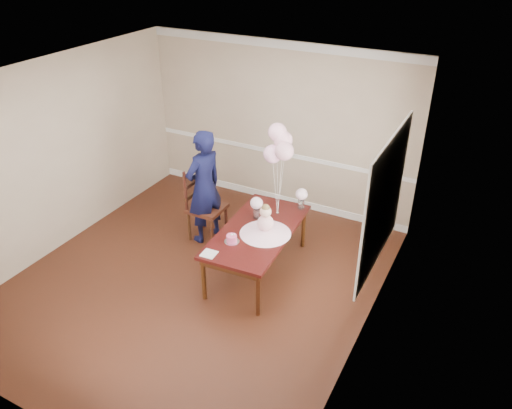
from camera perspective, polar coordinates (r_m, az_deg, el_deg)
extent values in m
cube|color=black|center=(6.83, -6.85, -8.58)|extent=(4.50, 5.00, 0.00)
cube|color=white|center=(5.59, -8.53, 13.72)|extent=(4.50, 5.00, 0.02)
cube|color=tan|center=(8.07, 2.55, 8.90)|extent=(4.50, 0.02, 2.70)
cube|color=tan|center=(4.66, -25.52, -11.68)|extent=(4.50, 0.02, 2.70)
cube|color=tan|center=(7.52, -21.94, 5.11)|extent=(0.02, 5.00, 2.70)
cube|color=tan|center=(5.28, 13.03, -3.94)|extent=(0.02, 5.00, 2.70)
cube|color=white|center=(8.23, 2.45, 5.95)|extent=(4.50, 0.02, 0.07)
cube|color=silver|center=(7.70, 2.73, 17.82)|extent=(4.50, 0.02, 0.12)
cube|color=white|center=(8.60, 2.33, 0.82)|extent=(4.50, 0.02, 0.12)
cube|color=white|center=(5.61, 14.47, 0.36)|extent=(0.02, 1.66, 1.56)
cube|color=silver|center=(5.61, 14.29, 0.40)|extent=(0.01, 1.50, 1.40)
cube|color=black|center=(6.60, 0.16, -3.03)|extent=(0.99, 1.82, 0.04)
cube|color=black|center=(6.63, 0.16, -3.51)|extent=(0.90, 1.73, 0.09)
cylinder|color=black|center=(6.34, -6.01, -8.44)|extent=(0.07, 0.07, 0.62)
cylinder|color=black|center=(6.07, 0.22, -10.27)|extent=(0.07, 0.07, 0.62)
cylinder|color=black|center=(7.53, 0.11, -1.47)|extent=(0.07, 0.07, 0.62)
cylinder|color=black|center=(7.31, 5.45, -2.70)|extent=(0.07, 0.07, 0.62)
cone|color=#FFBBD3|center=(6.48, 1.08, -2.98)|extent=(0.71, 0.71, 0.09)
sphere|color=#FFA1D0|center=(6.42, 1.09, -2.12)|extent=(0.21, 0.21, 0.21)
sphere|color=beige|center=(6.33, 1.10, -0.82)|extent=(0.15, 0.15, 0.15)
sphere|color=brown|center=(6.31, 1.11, -0.40)|extent=(0.11, 0.11, 0.11)
cylinder|color=silver|center=(6.35, -2.78, -4.25)|extent=(0.21, 0.21, 0.01)
cylinder|color=#DC457C|center=(6.32, -2.79, -3.89)|extent=(0.14, 0.14, 0.09)
sphere|color=white|center=(6.29, -2.80, -3.45)|extent=(0.03, 0.03, 0.03)
sphere|color=white|center=(6.29, -2.52, -3.42)|extent=(0.03, 0.03, 0.03)
cylinder|color=silver|center=(6.80, 0.06, -1.01)|extent=(0.09, 0.09, 0.14)
sphere|color=silver|center=(6.72, 0.06, 0.16)|extent=(0.17, 0.17, 0.17)
cylinder|color=silver|center=(7.05, 5.18, 0.04)|extent=(0.09, 0.09, 0.14)
sphere|color=white|center=(6.97, 5.24, 1.18)|extent=(0.17, 0.17, 0.17)
cube|color=silver|center=(6.14, -5.39, -5.63)|extent=(0.19, 0.19, 0.01)
cylinder|color=silver|center=(6.93, 2.48, -0.98)|extent=(0.04, 0.04, 0.02)
sphere|color=#FDB3D9|center=(6.56, 1.92, 5.80)|extent=(0.25, 0.25, 0.25)
sphere|color=#E8A4B6|center=(6.43, 3.25, 6.10)|extent=(0.25, 0.25, 0.25)
sphere|color=#F4ADC2|center=(6.53, 3.12, 7.35)|extent=(0.25, 0.25, 0.25)
sphere|color=#FFB4CD|center=(6.54, 2.47, 8.24)|extent=(0.25, 0.25, 0.25)
cylinder|color=white|center=(6.77, 2.20, 1.81)|extent=(0.08, 0.01, 0.74)
cylinder|color=silver|center=(6.70, 2.84, 1.92)|extent=(0.09, 0.04, 0.83)
cylinder|color=white|center=(6.75, 2.78, 2.55)|extent=(0.02, 0.09, 0.92)
cylinder|color=silver|center=(6.75, 2.46, 2.99)|extent=(0.08, 0.09, 1.01)
cube|color=#3B1910|center=(7.43, -5.62, -0.43)|extent=(0.49, 0.49, 0.06)
cylinder|color=#331B0E|center=(7.52, -7.63, -2.48)|extent=(0.04, 0.04, 0.48)
cylinder|color=#32170D|center=(7.32, -5.04, -3.26)|extent=(0.04, 0.04, 0.48)
cylinder|color=#39160F|center=(7.80, -5.99, -1.10)|extent=(0.04, 0.04, 0.48)
cylinder|color=#38160F|center=(7.61, -3.45, -1.81)|extent=(0.04, 0.04, 0.48)
cylinder|color=black|center=(7.24, -8.08, 1.48)|extent=(0.04, 0.04, 0.62)
cylinder|color=#39180F|center=(7.53, -6.36, 2.76)|extent=(0.04, 0.04, 0.62)
cube|color=#371E0F|center=(7.44, -7.14, 1.22)|extent=(0.04, 0.44, 0.06)
cube|color=black|center=(7.36, -7.23, 2.44)|extent=(0.04, 0.44, 0.06)
cube|color=#381A0F|center=(7.28, -7.31, 3.68)|extent=(0.04, 0.44, 0.06)
imported|color=black|center=(7.24, -5.95, 2.01)|extent=(0.57, 0.72, 1.73)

